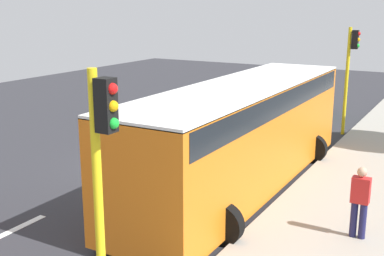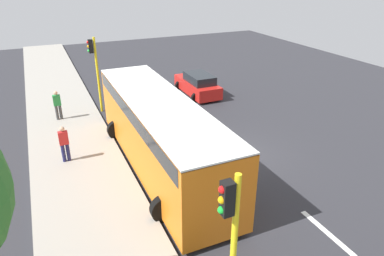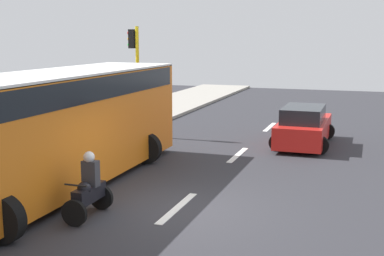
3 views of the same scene
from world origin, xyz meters
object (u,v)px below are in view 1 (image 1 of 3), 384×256
(motorcycle, at_px, (209,146))
(traffic_light_corner, at_px, (350,66))
(car_maroon, at_px, (229,94))
(car_green, at_px, (303,103))
(traffic_light_midblock, at_px, (102,177))
(pedestrian_near_signal, at_px, (360,200))
(city_bus, at_px, (243,129))

(motorcycle, height_order, traffic_light_corner, traffic_light_corner)
(traffic_light_corner, bearing_deg, car_maroon, 156.78)
(car_green, relative_size, motorcycle, 2.57)
(motorcycle, relative_size, traffic_light_midblock, 0.34)
(car_green, relative_size, traffic_light_corner, 0.87)
(car_maroon, bearing_deg, motorcycle, -68.38)
(car_maroon, height_order, traffic_light_corner, traffic_light_corner)
(pedestrian_near_signal, relative_size, traffic_light_midblock, 0.38)
(motorcycle, relative_size, pedestrian_near_signal, 0.91)
(car_maroon, xyz_separation_m, city_bus, (5.68, -11.00, 1.14))
(car_green, xyz_separation_m, traffic_light_midblock, (2.66, -18.19, 2.22))
(city_bus, xyz_separation_m, motorcycle, (-1.95, 1.60, -1.20))
(car_green, xyz_separation_m, car_maroon, (-4.23, 0.50, -0.00))
(car_green, bearing_deg, traffic_light_midblock, -81.69)
(car_green, distance_m, motorcycle, 8.92)
(car_green, xyz_separation_m, pedestrian_near_signal, (5.23, -12.43, 0.35))
(city_bus, relative_size, traffic_light_midblock, 2.44)
(car_maroon, relative_size, traffic_light_corner, 0.92)
(car_green, height_order, pedestrian_near_signal, pedestrian_near_signal)
(city_bus, height_order, traffic_light_corner, traffic_light_corner)
(car_green, height_order, city_bus, city_bus)
(car_maroon, distance_m, pedestrian_near_signal, 16.02)
(car_maroon, bearing_deg, traffic_light_midblock, -69.78)
(motorcycle, bearing_deg, car_green, 86.81)
(motorcycle, xyz_separation_m, traffic_light_midblock, (3.15, -9.28, 2.29))
(city_bus, distance_m, pedestrian_near_signal, 4.31)
(car_maroon, height_order, traffic_light_midblock, traffic_light_midblock)
(traffic_light_corner, bearing_deg, traffic_light_midblock, -90.00)
(city_bus, relative_size, pedestrian_near_signal, 6.51)
(city_bus, xyz_separation_m, traffic_light_midblock, (1.20, -7.68, 1.08))
(car_green, height_order, motorcycle, motorcycle)
(pedestrian_near_signal, bearing_deg, motorcycle, 148.38)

